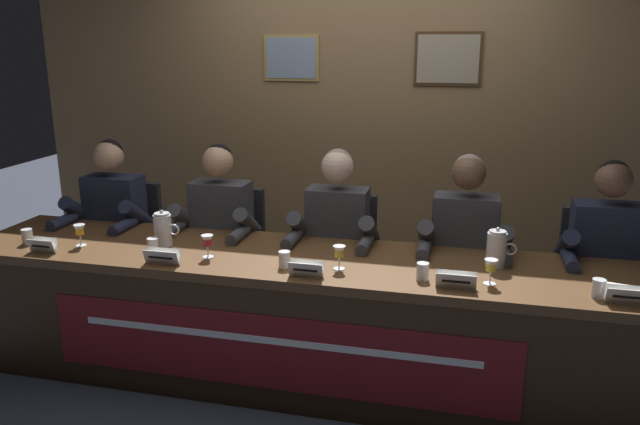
% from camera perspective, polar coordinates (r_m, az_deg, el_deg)
% --- Properties ---
extents(ground_plane, '(12.00, 12.00, 0.00)m').
position_cam_1_polar(ground_plane, '(3.63, 0.00, -14.99)').
color(ground_plane, '#383D4C').
extents(wall_back_panelled, '(5.22, 0.14, 2.60)m').
position_cam_1_polar(wall_back_panelled, '(4.61, 4.41, 8.73)').
color(wall_back_panelled, '#937047').
rests_on(wall_back_panelled, ground_plane).
extents(conference_table, '(4.02, 0.76, 0.72)m').
position_cam_1_polar(conference_table, '(3.30, -0.54, -8.40)').
color(conference_table, brown).
rests_on(conference_table, ground_plane).
extents(chair_far_left, '(0.44, 0.44, 0.91)m').
position_cam_1_polar(chair_far_left, '(4.46, -17.14, -3.47)').
color(chair_far_left, black).
rests_on(chair_far_left, ground_plane).
extents(panelist_far_left, '(0.51, 0.48, 1.24)m').
position_cam_1_polar(panelist_far_left, '(4.22, -18.80, -0.75)').
color(panelist_far_left, black).
rests_on(panelist_far_left, ground_plane).
extents(nameplate_far_left, '(0.15, 0.06, 0.08)m').
position_cam_1_polar(nameplate_far_left, '(3.71, -24.08, -2.77)').
color(nameplate_far_left, white).
rests_on(nameplate_far_left, conference_table).
extents(juice_glass_far_left, '(0.06, 0.06, 0.12)m').
position_cam_1_polar(juice_glass_far_left, '(3.74, -21.18, -1.61)').
color(juice_glass_far_left, white).
rests_on(juice_glass_far_left, conference_table).
extents(water_cup_far_left, '(0.06, 0.06, 0.08)m').
position_cam_1_polar(water_cup_far_left, '(3.91, -25.26, -2.06)').
color(water_cup_far_left, silver).
rests_on(water_cup_far_left, conference_table).
extents(chair_left, '(0.44, 0.44, 0.91)m').
position_cam_1_polar(chair_left, '(4.14, -8.21, -4.39)').
color(chair_left, black).
rests_on(chair_left, ground_plane).
extents(panelist_left, '(0.51, 0.48, 1.24)m').
position_cam_1_polar(panelist_left, '(3.88, -9.45, -1.51)').
color(panelist_left, black).
rests_on(panelist_left, ground_plane).
extents(nameplate_left, '(0.19, 0.06, 0.08)m').
position_cam_1_polar(nameplate_left, '(3.32, -14.27, -3.94)').
color(nameplate_left, white).
rests_on(nameplate_left, conference_table).
extents(juice_glass_left, '(0.06, 0.06, 0.12)m').
position_cam_1_polar(juice_glass_left, '(3.35, -10.29, -2.68)').
color(juice_glass_left, white).
rests_on(juice_glass_left, conference_table).
extents(water_cup_left, '(0.06, 0.06, 0.08)m').
position_cam_1_polar(water_cup_left, '(3.50, -15.07, -3.04)').
color(water_cup_left, silver).
rests_on(water_cup_left, conference_table).
extents(chair_center, '(0.44, 0.44, 0.91)m').
position_cam_1_polar(chair_center, '(3.94, 1.95, -5.31)').
color(chair_center, black).
rests_on(chair_center, ground_plane).
extents(panelist_center, '(0.51, 0.48, 1.24)m').
position_cam_1_polar(panelist_center, '(3.66, 1.35, -2.34)').
color(panelist_center, black).
rests_on(panelist_center, ground_plane).
extents(nameplate_center, '(0.17, 0.06, 0.08)m').
position_cam_1_polar(nameplate_center, '(3.05, -1.33, -5.20)').
color(nameplate_center, white).
rests_on(nameplate_center, conference_table).
extents(juice_glass_center, '(0.06, 0.06, 0.12)m').
position_cam_1_polar(juice_glass_center, '(3.13, 1.78, -3.74)').
color(juice_glass_center, white).
rests_on(juice_glass_center, conference_table).
extents(water_cup_center, '(0.06, 0.06, 0.08)m').
position_cam_1_polar(water_cup_center, '(3.18, -3.28, -4.39)').
color(water_cup_center, silver).
rests_on(water_cup_center, conference_table).
extents(chair_right, '(0.44, 0.44, 0.91)m').
position_cam_1_polar(chair_right, '(3.87, 12.87, -6.11)').
color(chair_right, black).
rests_on(chair_right, ground_plane).
extents(panelist_right, '(0.51, 0.48, 1.24)m').
position_cam_1_polar(panelist_right, '(3.58, 13.07, -3.15)').
color(panelist_right, black).
rests_on(panelist_right, ground_plane).
extents(nameplate_right, '(0.19, 0.06, 0.08)m').
position_cam_1_polar(nameplate_right, '(2.98, 12.38, -6.09)').
color(nameplate_right, white).
rests_on(nameplate_right, conference_table).
extents(juice_glass_right, '(0.06, 0.06, 0.12)m').
position_cam_1_polar(juice_glass_right, '(3.05, 15.40, -4.85)').
color(juice_glass_right, white).
rests_on(juice_glass_right, conference_table).
extents(water_cup_right, '(0.06, 0.06, 0.08)m').
position_cam_1_polar(water_cup_right, '(3.05, 9.39, -5.43)').
color(water_cup_right, silver).
rests_on(water_cup_right, conference_table).
extents(chair_far_right, '(0.44, 0.44, 0.91)m').
position_cam_1_polar(chair_far_right, '(3.94, 23.82, -6.68)').
color(chair_far_right, black).
rests_on(chair_far_right, ground_plane).
extents(panelist_far_right, '(0.51, 0.48, 1.24)m').
position_cam_1_polar(panelist_far_right, '(3.66, 24.79, -3.82)').
color(panelist_far_right, black).
rests_on(panelist_far_right, ground_plane).
extents(nameplate_far_right, '(0.18, 0.06, 0.08)m').
position_cam_1_polar(nameplate_far_right, '(3.06, 26.37, -6.85)').
color(nameplate_far_right, white).
rests_on(nameplate_far_right, conference_table).
extents(water_cup_far_right, '(0.06, 0.06, 0.08)m').
position_cam_1_polar(water_cup_far_right, '(3.08, 24.17, -6.43)').
color(water_cup_far_right, silver).
rests_on(water_cup_far_right, conference_table).
extents(water_pitcher_left_side, '(0.15, 0.10, 0.21)m').
position_cam_1_polar(water_pitcher_left_side, '(3.59, -14.20, -1.53)').
color(water_pitcher_left_side, silver).
rests_on(water_pitcher_left_side, conference_table).
extents(water_pitcher_right_side, '(0.15, 0.10, 0.21)m').
position_cam_1_polar(water_pitcher_right_side, '(3.29, 15.90, -3.23)').
color(water_pitcher_right_side, silver).
rests_on(water_pitcher_right_side, conference_table).
extents(document_stack_far_right, '(0.24, 0.19, 0.01)m').
position_cam_1_polar(document_stack_far_right, '(3.20, 26.32, -6.51)').
color(document_stack_far_right, white).
rests_on(document_stack_far_right, conference_table).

